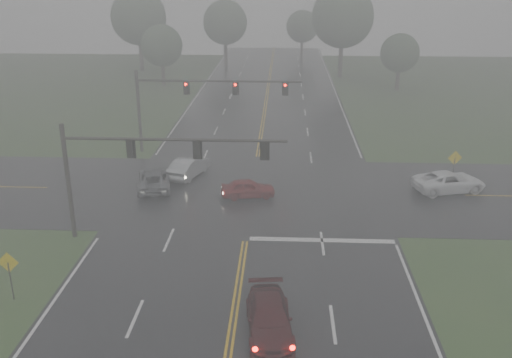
# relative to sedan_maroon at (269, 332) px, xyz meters

# --- Properties ---
(main_road) EXTENTS (18.00, 160.00, 0.02)m
(main_road) POSITION_rel_sedan_maroon_xyz_m (-1.65, 14.70, 0.00)
(main_road) COLOR black
(main_road) RESTS_ON ground
(cross_street) EXTENTS (120.00, 14.00, 0.02)m
(cross_street) POSITION_rel_sedan_maroon_xyz_m (-1.65, 16.70, 0.00)
(cross_street) COLOR black
(cross_street) RESTS_ON ground
(stop_bar) EXTENTS (8.50, 0.50, 0.01)m
(stop_bar) POSITION_rel_sedan_maroon_xyz_m (2.85, 9.10, 0.00)
(stop_bar) COLOR silver
(stop_bar) RESTS_ON ground
(sedan_maroon) EXTENTS (2.43, 4.93, 1.38)m
(sedan_maroon) POSITION_rel_sedan_maroon_xyz_m (0.00, 0.00, 0.00)
(sedan_maroon) COLOR #380A0C
(sedan_maroon) RESTS_ON ground
(sedan_red) EXTENTS (3.95, 2.10, 1.28)m
(sedan_red) POSITION_rel_sedan_maroon_xyz_m (-1.92, 15.66, 0.00)
(sedan_red) COLOR maroon
(sedan_red) RESTS_ON ground
(sedan_silver) EXTENTS (2.87, 4.81, 1.50)m
(sedan_silver) POSITION_rel_sedan_maroon_xyz_m (-6.71, 19.62, 0.00)
(sedan_silver) COLOR #9C9FA3
(sedan_silver) RESTS_ON ground
(car_grey) EXTENTS (3.14, 5.25, 1.37)m
(car_grey) POSITION_rel_sedan_maroon_xyz_m (-8.79, 17.01, 0.00)
(car_grey) COLOR #515458
(car_grey) RESTS_ON ground
(pickup_white) EXTENTS (5.59, 3.64, 1.43)m
(pickup_white) POSITION_rel_sedan_maroon_xyz_m (12.35, 17.48, 0.00)
(pickup_white) COLOR white
(pickup_white) RESTS_ON ground
(signal_gantry_near) EXTENTS (12.70, 0.30, 6.91)m
(signal_gantry_near) POSITION_rel_sedan_maroon_xyz_m (-7.93, 8.94, 4.86)
(signal_gantry_near) COLOR black
(signal_gantry_near) RESTS_ON ground
(signal_gantry_far) EXTENTS (13.94, 0.36, 7.04)m
(signal_gantry_far) POSITION_rel_sedan_maroon_xyz_m (-7.46, 25.82, 4.99)
(signal_gantry_far) COLOR black
(signal_gantry_far) RESTS_ON ground
(sign_diamond_west) EXTENTS (1.05, 0.11, 2.52)m
(sign_diamond_west) POSITION_rel_sedan_maroon_xyz_m (-12.40, 2.03, 1.70)
(sign_diamond_west) COLOR black
(sign_diamond_west) RESTS_ON ground
(sign_diamond_east) EXTENTS (1.07, 0.25, 2.60)m
(sign_diamond_east) POSITION_rel_sedan_maroon_xyz_m (13.00, 18.86, 1.76)
(sign_diamond_east) COLOR black
(sign_diamond_east) RESTS_ON ground
(tree_nw_a) EXTENTS (5.53, 5.53, 8.13)m
(tree_nw_a) POSITION_rel_sedan_maroon_xyz_m (-15.84, 55.13, 5.34)
(tree_nw_a) COLOR #352A23
(tree_nw_a) RESTS_ON ground
(tree_ne_a) EXTENTS (8.82, 8.82, 12.95)m
(tree_ne_a) POSITION_rel_sedan_maroon_xyz_m (8.64, 63.12, 8.53)
(tree_ne_a) COLOR #352A23
(tree_ne_a) RESTS_ON ground
(tree_n_mid) EXTENTS (7.07, 7.07, 10.38)m
(tree_n_mid) POSITION_rel_sedan_maroon_xyz_m (-9.13, 72.83, 6.83)
(tree_n_mid) COLOR #352A23
(tree_n_mid) RESTS_ON ground
(tree_e_near) EXTENTS (4.97, 4.97, 7.29)m
(tree_e_near) POSITION_rel_sedan_maroon_xyz_m (15.23, 53.65, 4.79)
(tree_e_near) COLOR #352A23
(tree_e_near) RESTS_ON ground
(tree_nw_b) EXTENTS (8.31, 8.31, 12.21)m
(tree_nw_b) POSITION_rel_sedan_maroon_xyz_m (-21.65, 66.94, 8.03)
(tree_nw_b) COLOR #352A23
(tree_nw_b) RESTS_ON ground
(tree_n_far) EXTENTS (5.63, 5.63, 8.26)m
(tree_n_far) POSITION_rel_sedan_maroon_xyz_m (3.49, 81.81, 5.43)
(tree_n_far) COLOR #352A23
(tree_n_far) RESTS_ON ground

